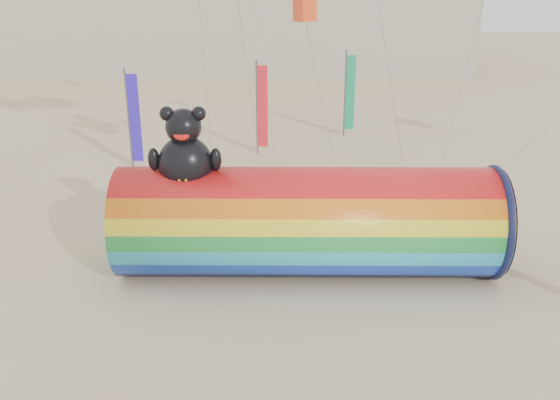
{
  "coord_description": "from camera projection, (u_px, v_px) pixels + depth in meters",
  "views": [
    {
      "loc": [
        0.64,
        -18.59,
        10.12
      ],
      "look_at": [
        0.5,
        1.5,
        2.4
      ],
      "focal_mm": 40.0,
      "sensor_mm": 36.0,
      "label": 1
    }
  ],
  "objects": [
    {
      "name": "ground",
      "position": [
        265.0,
        282.0,
        20.99
      ],
      "size": [
        160.0,
        160.0,
        0.0
      ],
      "primitive_type": "plane",
      "color": "#CCB58C",
      "rests_on": "ground"
    },
    {
      "name": "windsock_assembly",
      "position": [
        307.0,
        219.0,
        21.08
      ],
      "size": [
        12.81,
        3.9,
        5.9
      ],
      "color": "red",
      "rests_on": "ground"
    },
    {
      "name": "festival_banners",
      "position": [
        254.0,
        106.0,
        34.48
      ],
      "size": [
        12.22,
        6.72,
        5.2
      ],
      "color": "#59595E",
      "rests_on": "ground"
    }
  ]
}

